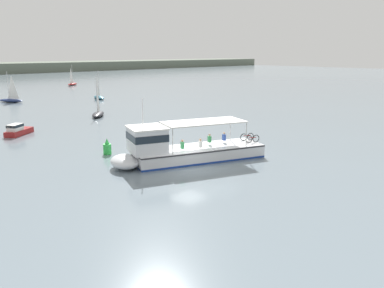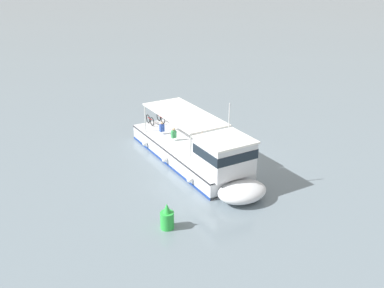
{
  "view_description": "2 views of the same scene",
  "coord_description": "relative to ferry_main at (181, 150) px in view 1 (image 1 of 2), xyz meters",
  "views": [
    {
      "loc": [
        -20.06,
        -21.1,
        8.73
      ],
      "look_at": [
        1.46,
        1.22,
        1.4
      ],
      "focal_mm": 36.52,
      "sensor_mm": 36.0,
      "label": 1
    },
    {
      "loc": [
        -15.36,
        21.57,
        12.56
      ],
      "look_at": [
        1.46,
        1.22,
        1.4
      ],
      "focal_mm": 41.0,
      "sensor_mm": 36.0,
      "label": 2
    }
  ],
  "objects": [
    {
      "name": "ferry_main",
      "position": [
        0.0,
        0.0,
        0.0
      ],
      "size": [
        12.99,
        7.31,
        5.32
      ],
      "color": "silver",
      "rests_on": "ground"
    },
    {
      "name": "sailboat_outer_anchorage",
      "position": [
        18.25,
        43.17,
        -0.47
      ],
      "size": [
        2.54,
        5.0,
        5.4
      ],
      "color": "teal",
      "rests_on": "ground"
    },
    {
      "name": "channel_buoy",
      "position": [
        -2.93,
        6.31,
        -0.45
      ],
      "size": [
        0.7,
        0.7,
        1.4
      ],
      "color": "green",
      "rests_on": "ground"
    },
    {
      "name": "motorboat_far_left",
      "position": [
        -5.52,
        19.97,
        -0.47
      ],
      "size": [
        3.66,
        3.2,
        1.26
      ],
      "color": "maroon",
      "rests_on": "ground"
    },
    {
      "name": "sailboat_near_port",
      "position": [
        7.33,
        25.09,
        -0.47
      ],
      "size": [
        4.17,
        4.57,
        5.4
      ],
      "color": "#232328",
      "rests_on": "ground"
    },
    {
      "name": "ground_plane",
      "position": [
        -0.51,
        -1.57,
        -1.02
      ],
      "size": [
        400.0,
        400.0,
        0.0
      ],
      "primitive_type": "plane",
      "color": "slate"
    },
    {
      "name": "sailboat_far_right",
      "position": [
        4.4,
        49.68,
        -0.47
      ],
      "size": [
        3.58,
        4.87,
        5.4
      ],
      "color": "navy",
      "rests_on": "ground"
    },
    {
      "name": "sailboat_horizon_east",
      "position": [
        29.63,
        75.76,
        -0.47
      ],
      "size": [
        4.62,
        4.1,
        5.4
      ],
      "color": "maroon",
      "rests_on": "ground"
    }
  ]
}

